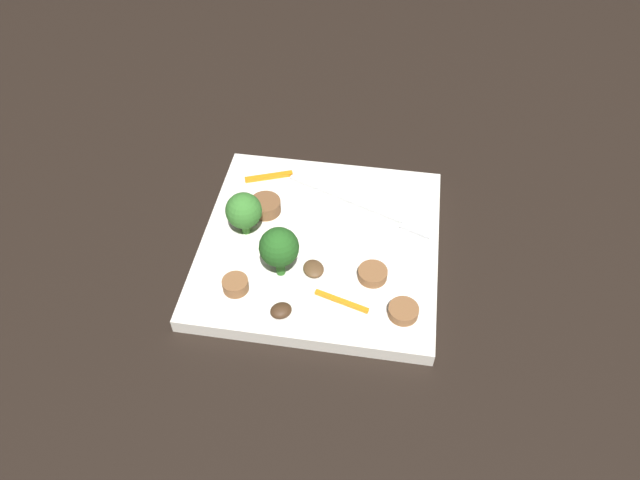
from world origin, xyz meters
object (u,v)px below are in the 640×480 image
broccoli_floret_0 (243,214)px  sausage_slice_0 (266,206)px  broccoli_floret_1 (279,248)px  sausage_slice_1 (403,311)px  mushroom_0 (281,310)px  sausage_slice_2 (373,274)px  mushroom_2 (235,206)px  fork (370,209)px  sausage_slice_3 (235,285)px  pepper_strip_0 (342,301)px  mushroom_1 (317,269)px  plate (320,245)px  pepper_strip_1 (269,177)px

broccoli_floret_0 → sausage_slice_0: size_ratio=1.52×
broccoli_floret_1 → sausage_slice_0: (-0.03, 0.08, -0.03)m
sausage_slice_1 → mushroom_0: 0.12m
sausage_slice_2 → mushroom_2: mushroom_2 is taller
sausage_slice_2 → mushroom_2: size_ratio=1.11×
fork → broccoli_floret_0: (-0.13, -0.06, 0.03)m
sausage_slice_3 → pepper_strip_0: bearing=-0.4°
sausage_slice_0 → mushroom_1: size_ratio=1.42×
plate → sausage_slice_1: sausage_slice_1 is taller
sausage_slice_3 → pepper_strip_1: (-0.00, 0.17, -0.00)m
sausage_slice_1 → pepper_strip_1: sausage_slice_1 is taller
broccoli_floret_0 → mushroom_0: broccoli_floret_0 is taller
broccoli_floret_1 → sausage_slice_2: (0.09, 0.01, -0.03)m
sausage_slice_0 → sausage_slice_1: 0.20m
sausage_slice_2 → sausage_slice_3: sausage_slice_3 is taller
fork → broccoli_floret_1: broccoli_floret_1 is taller
sausage_slice_0 → plate: bearing=-27.2°
mushroom_0 → mushroom_2: size_ratio=0.79×
sausage_slice_0 → sausage_slice_2: bearing=-31.1°
sausage_slice_2 → sausage_slice_0: bearing=148.9°
pepper_strip_0 → sausage_slice_1: bearing=-4.6°
broccoli_floret_1 → sausage_slice_2: 0.10m
mushroom_2 → pepper_strip_0: mushroom_2 is taller
mushroom_0 → pepper_strip_1: (-0.05, 0.19, -0.00)m
broccoli_floret_0 → plate: bearing=3.0°
sausage_slice_0 → pepper_strip_1: (-0.01, 0.05, -0.01)m
sausage_slice_0 → broccoli_floret_0: bearing=-110.3°
mushroom_1 → sausage_slice_3: bearing=-156.1°
broccoli_floret_0 → broccoli_floret_1: bearing=-43.6°
sausage_slice_0 → sausage_slice_2: 0.15m
pepper_strip_0 → pepper_strip_1: same height
plate → sausage_slice_3: size_ratio=9.65×
plate → pepper_strip_0: pepper_strip_0 is taller
pepper_strip_0 → pepper_strip_1: bearing=123.0°
fork → pepper_strip_0: (-0.01, -0.13, 0.00)m
mushroom_2 → sausage_slice_2: bearing=-24.2°
sausage_slice_2 → broccoli_floret_0: bearing=165.0°
sausage_slice_1 → mushroom_0: size_ratio=1.38×
mushroom_0 → pepper_strip_1: 0.19m
broccoli_floret_0 → mushroom_0: size_ratio=2.43×
plate → sausage_slice_0: sausage_slice_0 is taller
plate → sausage_slice_2: 0.07m
sausage_slice_0 → mushroom_2: size_ratio=1.26×
plate → pepper_strip_0: size_ratio=4.47×
mushroom_1 → mushroom_0: bearing=-114.9°
plate → mushroom_2: bearing=163.4°
sausage_slice_1 → mushroom_2: bearing=149.8°
sausage_slice_2 → pepper_strip_0: size_ratio=0.53×
pepper_strip_1 → sausage_slice_0: bearing=-81.5°
sausage_slice_3 → sausage_slice_1: bearing=-1.9°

